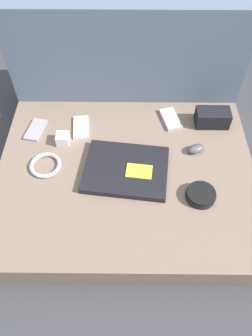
{
  "coord_description": "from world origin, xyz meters",
  "views": [
    {
      "loc": [
        0.01,
        -0.7,
        1.03
      ],
      "look_at": [
        0.0,
        0.0,
        0.12
      ],
      "focal_mm": 35.0,
      "sensor_mm": 36.0,
      "label": 1
    }
  ],
  "objects_px": {
    "computer_mouse": "(196,149)",
    "camera_pouch": "(212,118)",
    "phone_black": "(81,127)",
    "phone_small": "(170,119)",
    "laptop": "(125,169)",
    "charger_brick": "(63,139)",
    "speaker_puck": "(201,195)",
    "phone_silver": "(36,130)"
  },
  "relations": [
    {
      "from": "phone_silver",
      "to": "speaker_puck",
      "type": "bearing_deg",
      "value": -15.41
    },
    {
      "from": "speaker_puck",
      "to": "laptop",
      "type": "bearing_deg",
      "value": 157.23
    },
    {
      "from": "computer_mouse",
      "to": "phone_small",
      "type": "relative_size",
      "value": 0.58
    },
    {
      "from": "computer_mouse",
      "to": "phone_small",
      "type": "distance_m",
      "value": 0.18
    },
    {
      "from": "charger_brick",
      "to": "phone_black",
      "type": "bearing_deg",
      "value": 51.72
    },
    {
      "from": "laptop",
      "to": "phone_silver",
      "type": "height_order",
      "value": "laptop"
    },
    {
      "from": "computer_mouse",
      "to": "laptop",
      "type": "bearing_deg",
      "value": 178.21
    },
    {
      "from": "computer_mouse",
      "to": "camera_pouch",
      "type": "bearing_deg",
      "value": 39.49
    },
    {
      "from": "speaker_puck",
      "to": "phone_silver",
      "type": "distance_m",
      "value": 0.68
    },
    {
      "from": "computer_mouse",
      "to": "phone_black",
      "type": "relative_size",
      "value": 0.61
    },
    {
      "from": "speaker_puck",
      "to": "camera_pouch",
      "type": "distance_m",
      "value": 0.36
    },
    {
      "from": "computer_mouse",
      "to": "phone_small",
      "type": "xyz_separation_m",
      "value": [
        -0.08,
        0.16,
        -0.01
      ]
    },
    {
      "from": "camera_pouch",
      "to": "phone_small",
      "type": "bearing_deg",
      "value": 173.21
    },
    {
      "from": "phone_small",
      "to": "phone_black",
      "type": "bearing_deg",
      "value": 172.9
    },
    {
      "from": "phone_silver",
      "to": "phone_small",
      "type": "bearing_deg",
      "value": 17.92
    },
    {
      "from": "computer_mouse",
      "to": "charger_brick",
      "type": "relative_size",
      "value": 1.57
    },
    {
      "from": "camera_pouch",
      "to": "charger_brick",
      "type": "bearing_deg",
      "value": -169.64
    },
    {
      "from": "speaker_puck",
      "to": "phone_small",
      "type": "relative_size",
      "value": 0.77
    },
    {
      "from": "laptop",
      "to": "phone_small",
      "type": "bearing_deg",
      "value": 62.29
    },
    {
      "from": "phone_black",
      "to": "camera_pouch",
      "type": "relative_size",
      "value": 0.96
    },
    {
      "from": "camera_pouch",
      "to": "charger_brick",
      "type": "distance_m",
      "value": 0.59
    },
    {
      "from": "laptop",
      "to": "camera_pouch",
      "type": "distance_m",
      "value": 0.42
    },
    {
      "from": "speaker_puck",
      "to": "phone_small",
      "type": "bearing_deg",
      "value": 101.29
    },
    {
      "from": "speaker_puck",
      "to": "charger_brick",
      "type": "relative_size",
      "value": 2.08
    },
    {
      "from": "camera_pouch",
      "to": "laptop",
      "type": "bearing_deg",
      "value": -144.63
    },
    {
      "from": "phone_black",
      "to": "computer_mouse",
      "type": "bearing_deg",
      "value": -20.57
    },
    {
      "from": "speaker_puck",
      "to": "phone_black",
      "type": "relative_size",
      "value": 0.8
    },
    {
      "from": "phone_black",
      "to": "phone_small",
      "type": "bearing_deg",
      "value": 2.1
    },
    {
      "from": "phone_black",
      "to": "phone_small",
      "type": "relative_size",
      "value": 0.96
    },
    {
      "from": "phone_small",
      "to": "charger_brick",
      "type": "relative_size",
      "value": 2.69
    },
    {
      "from": "phone_silver",
      "to": "charger_brick",
      "type": "distance_m",
      "value": 0.13
    },
    {
      "from": "speaker_puck",
      "to": "phone_black",
      "type": "bearing_deg",
      "value": 143.51
    },
    {
      "from": "phone_black",
      "to": "charger_brick",
      "type": "distance_m",
      "value": 0.1
    },
    {
      "from": "phone_black",
      "to": "camera_pouch",
      "type": "height_order",
      "value": "camera_pouch"
    },
    {
      "from": "laptop",
      "to": "charger_brick",
      "type": "distance_m",
      "value": 0.27
    },
    {
      "from": "laptop",
      "to": "phone_black",
      "type": "distance_m",
      "value": 0.28
    },
    {
      "from": "phone_silver",
      "to": "charger_brick",
      "type": "relative_size",
      "value": 2.54
    },
    {
      "from": "charger_brick",
      "to": "camera_pouch",
      "type": "bearing_deg",
      "value": 10.36
    },
    {
      "from": "computer_mouse",
      "to": "speaker_puck",
      "type": "xyz_separation_m",
      "value": [
        -0.01,
        -0.2,
        -0.0
      ]
    },
    {
      "from": "computer_mouse",
      "to": "camera_pouch",
      "type": "xyz_separation_m",
      "value": [
        0.08,
        0.15,
        0.02
      ]
    },
    {
      "from": "speaker_puck",
      "to": "phone_small",
      "type": "xyz_separation_m",
      "value": [
        -0.07,
        0.37,
        -0.01
      ]
    },
    {
      "from": "phone_small",
      "to": "phone_silver",
      "type": "bearing_deg",
      "value": 171.92
    }
  ]
}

